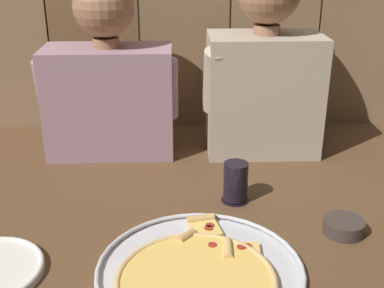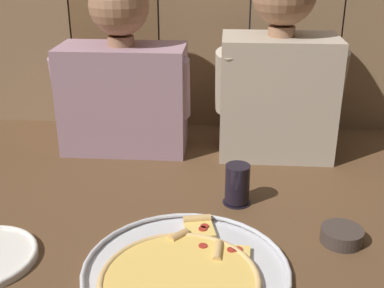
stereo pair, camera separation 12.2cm
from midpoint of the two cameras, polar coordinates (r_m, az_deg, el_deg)
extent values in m
plane|color=brown|center=(1.22, -2.89, -9.73)|extent=(3.20, 3.20, 0.00)
cylinder|color=silver|center=(1.08, -2.42, -14.49)|extent=(0.44, 0.44, 0.01)
torus|color=silver|center=(1.07, -2.43, -14.16)|extent=(0.44, 0.44, 0.01)
cylinder|color=#B23823|center=(1.04, -3.22, -15.60)|extent=(0.33, 0.33, 0.00)
cylinder|color=#EABC56|center=(1.04, -3.23, -15.38)|extent=(0.31, 0.31, 0.01)
torus|color=tan|center=(1.04, -3.23, -15.38)|extent=(0.33, 0.33, 0.01)
cube|color=#EABC56|center=(1.14, -1.90, -11.74)|extent=(0.10, 0.10, 0.01)
cylinder|color=tan|center=(1.16, -3.70, -10.62)|extent=(0.05, 0.05, 0.02)
cylinder|color=#A3281E|center=(1.13, -0.80, -11.59)|extent=(0.02, 0.02, 0.00)
cube|color=#EFC660|center=(1.20, -1.46, -9.76)|extent=(0.08, 0.09, 0.01)
cylinder|color=tan|center=(1.23, -1.88, -8.63)|extent=(0.07, 0.03, 0.02)
cylinder|color=#A3281E|center=(1.19, -1.08, -9.69)|extent=(0.02, 0.02, 0.00)
cylinder|color=#A3281E|center=(1.20, -0.91, -9.38)|extent=(0.02, 0.02, 0.00)
cube|color=#EFC660|center=(1.12, 2.84, -12.34)|extent=(0.07, 0.07, 0.01)
cylinder|color=tan|center=(1.12, 1.01, -12.10)|extent=(0.02, 0.07, 0.02)
cylinder|color=#A3281E|center=(1.13, 3.25, -11.70)|extent=(0.02, 0.02, 0.00)
cylinder|color=#A3281E|center=(1.13, 2.51, -11.82)|extent=(0.02, 0.02, 0.00)
cylinder|color=black|center=(1.34, 2.32, -6.41)|extent=(0.07, 0.07, 0.01)
cylinder|color=black|center=(1.31, 2.36, -4.33)|extent=(0.06, 0.06, 0.10)
cylinder|color=#3D332D|center=(1.23, 14.27, -9.22)|extent=(0.10, 0.10, 0.03)
cylinder|color=#B23823|center=(1.23, 14.31, -8.87)|extent=(0.08, 0.08, 0.02)
cube|color=gray|center=(1.60, -11.56, 4.80)|extent=(0.39, 0.19, 0.34)
cylinder|color=#9E7051|center=(1.56, -12.11, 11.28)|extent=(0.08, 0.08, 0.03)
sphere|color=#9E7051|center=(1.54, -12.44, 15.14)|extent=(0.18, 0.18, 0.18)
sphere|color=brown|center=(1.55, -12.40, 15.71)|extent=(0.17, 0.17, 0.17)
cylinder|color=gray|center=(1.59, -18.26, 5.88)|extent=(0.08, 0.11, 0.20)
cylinder|color=gray|center=(1.53, -5.35, 6.30)|extent=(0.08, 0.11, 0.20)
cube|color=#B2A38E|center=(1.59, 5.96, 5.68)|extent=(0.35, 0.21, 0.38)
cylinder|color=#9E7051|center=(1.54, 6.28, 12.90)|extent=(0.08, 0.08, 0.03)
cylinder|color=#B2A38E|center=(1.52, 0.41, 7.23)|extent=(0.08, 0.14, 0.22)
cylinder|color=#B2A38E|center=(1.57, 11.92, 7.19)|extent=(0.08, 0.13, 0.22)
camera|label=1|loc=(0.06, -92.86, -1.21)|focal=46.52mm
camera|label=2|loc=(0.06, 87.14, 1.21)|focal=46.52mm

